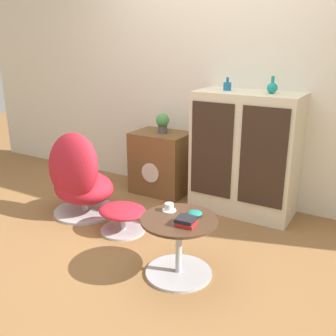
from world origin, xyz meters
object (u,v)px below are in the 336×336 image
at_px(egg_chair, 79,178).
at_px(bowl, 195,213).
at_px(potted_plant, 163,122).
at_px(book_stack, 186,222).
at_px(vase_leftmost, 227,86).
at_px(sideboard, 245,154).
at_px(teacup, 169,208).
at_px(tv_console, 161,163).
at_px(ottoman, 123,214).
at_px(coffee_table, 179,245).
at_px(vase_inner_left, 272,88).

height_order(egg_chair, bowl, egg_chair).
bearing_deg(potted_plant, book_stack, -53.39).
bearing_deg(vase_leftmost, bowl, -76.35).
bearing_deg(sideboard, bowl, -86.33).
distance_m(vase_leftmost, teacup, 1.38).
height_order(tv_console, potted_plant, potted_plant).
height_order(vase_leftmost, teacup, vase_leftmost).
height_order(sideboard, ottoman, sideboard).
distance_m(vase_leftmost, book_stack, 1.53).
distance_m(tv_console, teacup, 1.45).
distance_m(coffee_table, vase_inner_left, 1.59).
relative_size(egg_chair, potted_plant, 4.01).
xyz_separation_m(ottoman, book_stack, (0.81, -0.38, 0.29)).
relative_size(coffee_table, book_stack, 3.80).
xyz_separation_m(vase_inner_left, book_stack, (-0.11, -1.32, -0.73)).
distance_m(ottoman, vase_leftmost, 1.47).
height_order(sideboard, vase_leftmost, vase_leftmost).
height_order(tv_console, teacup, tv_console).
height_order(sideboard, book_stack, sideboard).
distance_m(coffee_table, bowl, 0.25).
bearing_deg(egg_chair, book_stack, -18.57).
bearing_deg(potted_plant, vase_inner_left, -1.03).
height_order(vase_leftmost, bowl, vase_leftmost).
bearing_deg(bowl, vase_leftmost, 103.65).
relative_size(ottoman, vase_inner_left, 2.93).
xyz_separation_m(vase_leftmost, teacup, (0.09, -1.18, -0.72)).
bearing_deg(tv_console, bowl, -49.80).
relative_size(sideboard, ottoman, 2.66).
bearing_deg(coffee_table, book_stack, -35.53).
distance_m(vase_leftmost, bowl, 1.40).
bearing_deg(vase_inner_left, egg_chair, -149.63).
height_order(egg_chair, book_stack, egg_chair).
relative_size(tv_console, book_stack, 4.73).
bearing_deg(vase_leftmost, potted_plant, 178.37).
relative_size(egg_chair, vase_inner_left, 5.60).
bearing_deg(teacup, bowl, 5.41).
bearing_deg(egg_chair, sideboard, 34.02).
bearing_deg(egg_chair, potted_plant, 67.49).
bearing_deg(potted_plant, sideboard, -1.50).
bearing_deg(coffee_table, teacup, 148.03).
bearing_deg(coffee_table, bowl, 53.32).
distance_m(vase_inner_left, book_stack, 1.51).
height_order(book_stack, bowl, book_stack).
height_order(sideboard, coffee_table, sideboard).
height_order(sideboard, vase_inner_left, vase_inner_left).
relative_size(sideboard, vase_inner_left, 7.80).
bearing_deg(potted_plant, ottoman, -79.12).
relative_size(sideboard, egg_chair, 1.39).
xyz_separation_m(ottoman, potted_plant, (-0.18, 0.96, 0.61)).
xyz_separation_m(tv_console, potted_plant, (0.02, 0.00, 0.44)).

